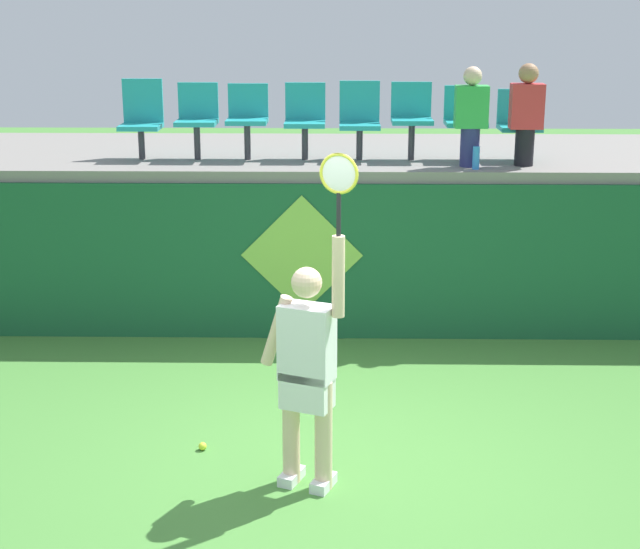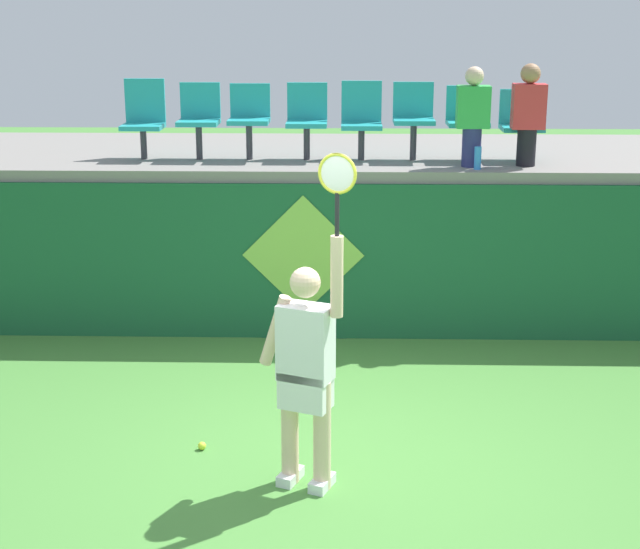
% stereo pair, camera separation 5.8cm
% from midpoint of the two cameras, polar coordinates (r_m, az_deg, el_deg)
% --- Properties ---
extents(ground_plane, '(40.00, 40.00, 0.00)m').
position_cam_midpoint_polar(ground_plane, '(7.66, 0.16, -11.25)').
color(ground_plane, '#478438').
extents(court_back_wall, '(10.15, 0.20, 1.66)m').
position_cam_midpoint_polar(court_back_wall, '(10.21, 0.43, 0.83)').
color(court_back_wall, '#195633').
rests_on(court_back_wall, ground_plane).
extents(spectator_platform, '(10.15, 2.86, 0.12)m').
position_cam_midpoint_polar(spectator_platform, '(11.37, 0.52, 7.00)').
color(spectator_platform, gray).
rests_on(spectator_platform, court_back_wall).
extents(tennis_player, '(0.72, 0.38, 2.51)m').
position_cam_midpoint_polar(tennis_player, '(7.02, -0.96, -5.40)').
color(tennis_player, white).
rests_on(tennis_player, ground_plane).
extents(tennis_ball, '(0.07, 0.07, 0.07)m').
position_cam_midpoint_polar(tennis_ball, '(7.97, -7.12, -9.97)').
color(tennis_ball, '#D1E533').
rests_on(tennis_ball, ground_plane).
extents(water_bottle, '(0.07, 0.07, 0.24)m').
position_cam_midpoint_polar(water_bottle, '(10.22, 8.98, 6.78)').
color(water_bottle, '#338CE5').
rests_on(water_bottle, spectator_platform).
extents(stadium_chair_0, '(0.44, 0.42, 0.86)m').
position_cam_midpoint_polar(stadium_chair_0, '(10.94, -10.57, 9.09)').
color(stadium_chair_0, '#38383D').
rests_on(stadium_chair_0, spectator_platform).
extents(stadium_chair_1, '(0.44, 0.42, 0.82)m').
position_cam_midpoint_polar(stadium_chair_1, '(10.83, -7.37, 9.21)').
color(stadium_chair_1, '#38383D').
rests_on(stadium_chair_1, spectator_platform).
extents(stadium_chair_2, '(0.44, 0.42, 0.81)m').
position_cam_midpoint_polar(stadium_chair_2, '(10.76, -4.44, 9.27)').
color(stadium_chair_2, '#38383D').
rests_on(stadium_chair_2, spectator_platform).
extents(stadium_chair_3, '(0.44, 0.42, 0.82)m').
position_cam_midpoint_polar(stadium_chair_3, '(10.72, -1.04, 9.24)').
color(stadium_chair_3, '#38383D').
rests_on(stadium_chair_3, spectator_platform).
extents(stadium_chair_4, '(0.44, 0.42, 0.84)m').
position_cam_midpoint_polar(stadium_chair_4, '(10.72, 2.18, 9.21)').
color(stadium_chair_4, '#38383D').
rests_on(stadium_chair_4, spectator_platform).
extents(stadium_chair_5, '(0.44, 0.42, 0.83)m').
position_cam_midpoint_polar(stadium_chair_5, '(10.74, 5.24, 9.30)').
color(stadium_chair_5, '#38383D').
rests_on(stadium_chair_5, spectator_platform).
extents(stadium_chair_6, '(0.44, 0.42, 0.79)m').
position_cam_midpoint_polar(stadium_chair_6, '(10.80, 8.36, 9.10)').
color(stadium_chair_6, '#38383D').
rests_on(stadium_chair_6, spectator_platform).
extents(stadium_chair_7, '(0.44, 0.42, 0.75)m').
position_cam_midpoint_polar(stadium_chair_7, '(10.89, 11.43, 8.81)').
color(stadium_chair_7, '#38383D').
rests_on(stadium_chair_7, spectator_platform).
extents(spectator_0, '(0.34, 0.21, 1.06)m').
position_cam_midpoint_polar(spectator_0, '(10.48, 11.86, 9.29)').
color(spectator_0, black).
rests_on(spectator_0, spectator_platform).
extents(spectator_1, '(0.34, 0.20, 1.03)m').
position_cam_midpoint_polar(spectator_1, '(10.32, 8.70, 9.24)').
color(spectator_1, navy).
rests_on(spectator_1, spectator_platform).
extents(wall_signage_mount, '(1.27, 0.01, 1.55)m').
position_cam_midpoint_polar(wall_signage_mount, '(10.37, -1.20, -3.75)').
color(wall_signage_mount, '#195633').
rests_on(wall_signage_mount, ground_plane).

